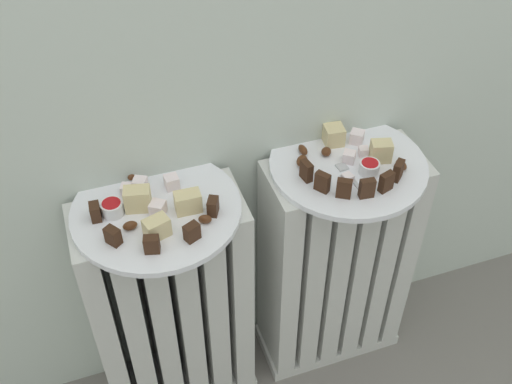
{
  "coord_description": "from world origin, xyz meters",
  "views": [
    {
      "loc": [
        -0.28,
        -0.54,
        1.37
      ],
      "look_at": [
        0.0,
        0.28,
        0.57
      ],
      "focal_mm": 43.44,
      "sensor_mm": 36.0,
      "label": 1
    }
  ],
  "objects_px": {
    "plate_left": "(156,210)",
    "jam_bowl_left": "(112,208)",
    "jam_bowl_right": "(369,167)",
    "radiator_right": "(335,266)",
    "fork": "(349,176)",
    "radiator_left": "(172,310)",
    "plate_right": "(348,165)"
  },
  "relations": [
    {
      "from": "plate_left",
      "to": "jam_bowl_left",
      "type": "height_order",
      "value": "jam_bowl_left"
    },
    {
      "from": "jam_bowl_right",
      "to": "jam_bowl_left",
      "type": "bearing_deg",
      "value": 174.17
    },
    {
      "from": "jam_bowl_left",
      "to": "radiator_right",
      "type": "bearing_deg",
      "value": -1.24
    },
    {
      "from": "plate_left",
      "to": "fork",
      "type": "bearing_deg",
      "value": -5.7
    },
    {
      "from": "radiator_left",
      "to": "radiator_right",
      "type": "xyz_separation_m",
      "value": [
        0.38,
        0.0,
        0.0
      ]
    },
    {
      "from": "radiator_left",
      "to": "fork",
      "type": "bearing_deg",
      "value": -5.7
    },
    {
      "from": "radiator_right",
      "to": "plate_left",
      "type": "relative_size",
      "value": 1.88
    },
    {
      "from": "radiator_right",
      "to": "plate_right",
      "type": "distance_m",
      "value": 0.3
    },
    {
      "from": "radiator_left",
      "to": "plate_right",
      "type": "distance_m",
      "value": 0.49
    },
    {
      "from": "radiator_left",
      "to": "jam_bowl_left",
      "type": "xyz_separation_m",
      "value": [
        -0.08,
        0.01,
        0.32
      ]
    },
    {
      "from": "radiator_left",
      "to": "jam_bowl_right",
      "type": "bearing_deg",
      "value": -5.52
    },
    {
      "from": "plate_right",
      "to": "jam_bowl_left",
      "type": "relative_size",
      "value": 7.7
    },
    {
      "from": "radiator_right",
      "to": "plate_left",
      "type": "xyz_separation_m",
      "value": [
        -0.38,
        0.0,
        0.3
      ]
    },
    {
      "from": "radiator_left",
      "to": "jam_bowl_left",
      "type": "distance_m",
      "value": 0.33
    },
    {
      "from": "plate_right",
      "to": "jam_bowl_right",
      "type": "relative_size",
      "value": 7.95
    },
    {
      "from": "radiator_right",
      "to": "plate_right",
      "type": "bearing_deg",
      "value": 90.0
    },
    {
      "from": "radiator_left",
      "to": "fork",
      "type": "xyz_separation_m",
      "value": [
        0.37,
        -0.04,
        0.31
      ]
    },
    {
      "from": "plate_left",
      "to": "plate_right",
      "type": "distance_m",
      "value": 0.38
    },
    {
      "from": "radiator_right",
      "to": "fork",
      "type": "bearing_deg",
      "value": -113.36
    },
    {
      "from": "radiator_left",
      "to": "radiator_right",
      "type": "relative_size",
      "value": 1.0
    },
    {
      "from": "radiator_right",
      "to": "jam_bowl_left",
      "type": "xyz_separation_m",
      "value": [
        -0.46,
        0.01,
        0.32
      ]
    },
    {
      "from": "radiator_right",
      "to": "jam_bowl_right",
      "type": "height_order",
      "value": "jam_bowl_right"
    },
    {
      "from": "radiator_left",
      "to": "jam_bowl_left",
      "type": "bearing_deg",
      "value": 172.54
    },
    {
      "from": "radiator_left",
      "to": "radiator_right",
      "type": "distance_m",
      "value": 0.38
    },
    {
      "from": "radiator_left",
      "to": "plate_left",
      "type": "bearing_deg",
      "value": 116.57
    },
    {
      "from": "radiator_left",
      "to": "plate_left",
      "type": "distance_m",
      "value": 0.3
    },
    {
      "from": "radiator_right",
      "to": "plate_right",
      "type": "height_order",
      "value": "plate_right"
    },
    {
      "from": "radiator_right",
      "to": "jam_bowl_right",
      "type": "xyz_separation_m",
      "value": [
        0.02,
        -0.04,
        0.32
      ]
    },
    {
      "from": "radiator_left",
      "to": "fork",
      "type": "height_order",
      "value": "fork"
    },
    {
      "from": "jam_bowl_right",
      "to": "fork",
      "type": "bearing_deg",
      "value": 176.06
    },
    {
      "from": "fork",
      "to": "plate_right",
      "type": "bearing_deg",
      "value": 66.64
    },
    {
      "from": "plate_left",
      "to": "jam_bowl_right",
      "type": "relative_size",
      "value": 7.95
    }
  ]
}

